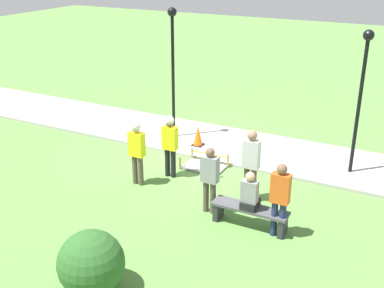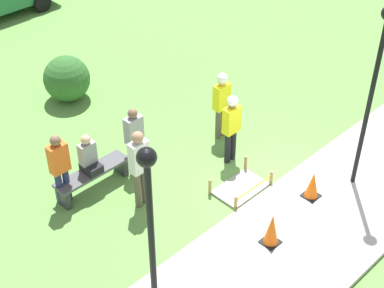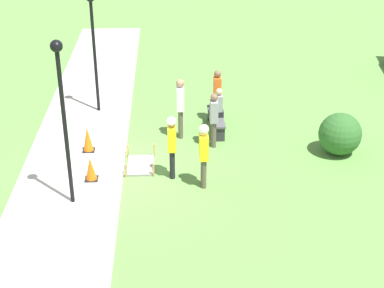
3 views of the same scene
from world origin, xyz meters
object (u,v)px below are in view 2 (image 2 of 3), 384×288
bystander_in_orange_shirt (60,165)px  bystander_in_white_shirt (134,137)px  traffic_cone_near_patch (272,229)px  park_bench (92,176)px  worker_supervisor (231,123)px  traffic_cone_far_patch (312,185)px  lamppost_near (375,76)px  worker_assistant (222,100)px  lamppost_far (151,223)px  person_seated_on_bench (89,157)px  bystander_in_gray_shirt (139,164)px

bystander_in_orange_shirt → bystander_in_white_shirt: 1.77m
traffic_cone_near_patch → park_bench: traffic_cone_near_patch is taller
bystander_in_orange_shirt → worker_supervisor: bearing=-22.9°
traffic_cone_far_patch → lamppost_near: bearing=-18.1°
traffic_cone_far_patch → worker_assistant: 2.99m
worker_supervisor → lamppost_far: (-4.33, -2.35, 1.59)m
person_seated_on_bench → traffic_cone_near_patch: bearing=-69.6°
traffic_cone_far_patch → person_seated_on_bench: 4.71m
traffic_cone_far_patch → person_seated_on_bench: size_ratio=0.71×
park_bench → bystander_in_white_shirt: size_ratio=1.05×
worker_assistant → bystander_in_orange_shirt: size_ratio=1.02×
person_seated_on_bench → bystander_in_gray_shirt: 1.25m
traffic_cone_far_patch → bystander_in_orange_shirt: bearing=136.1°
worker_supervisor → bystander_in_orange_shirt: 3.81m
traffic_cone_near_patch → bystander_in_white_shirt: size_ratio=0.44×
bystander_in_gray_shirt → lamppost_far: bearing=-126.1°
traffic_cone_far_patch → person_seated_on_bench: person_seated_on_bench is taller
worker_assistant → park_bench: bearing=169.8°
park_bench → bystander_in_gray_shirt: (0.43, -1.10, 0.72)m
worker_supervisor → bystander_in_white_shirt: worker_supervisor is taller
traffic_cone_far_patch → park_bench: traffic_cone_far_patch is taller
traffic_cone_near_patch → lamppost_far: 3.63m
traffic_cone_near_patch → lamppost_far: (-2.91, 0.02, 2.16)m
traffic_cone_near_patch → person_seated_on_bench: 4.08m
bystander_in_orange_shirt → lamppost_far: bearing=-102.1°
park_bench → person_seated_on_bench: (0.00, 0.05, 0.49)m
bystander_in_white_shirt → lamppost_near: 5.12m
traffic_cone_near_patch → worker_supervisor: size_ratio=0.42×
traffic_cone_far_patch → bystander_in_white_shirt: size_ratio=0.39×
person_seated_on_bench → traffic_cone_far_patch: bearing=-49.3°
bystander_in_orange_shirt → person_seated_on_bench: bearing=-2.8°
worker_assistant → worker_supervisor: bearing=-123.5°
worker_supervisor → bystander_in_gray_shirt: (-2.40, 0.29, 0.03)m
worker_supervisor → park_bench: bearing=153.8°
bystander_in_orange_shirt → bystander_in_white_shirt: (1.75, -0.25, -0.05)m
bystander_in_white_shirt → park_bench: bearing=171.4°
bystander_in_orange_shirt → bystander_in_gray_shirt: size_ratio=0.92×
traffic_cone_far_patch → person_seated_on_bench: (-3.06, 3.56, 0.42)m
traffic_cone_far_patch → bystander_in_white_shirt: bystander_in_white_shirt is taller
person_seated_on_bench → bystander_in_gray_shirt: bystander_in_gray_shirt is taller
worker_supervisor → bystander_in_white_shirt: size_ratio=1.06×
traffic_cone_near_patch → bystander_in_gray_shirt: 2.90m
bystander_in_gray_shirt → bystander_in_white_shirt: bearing=55.8°
bystander_in_orange_shirt → lamppost_near: size_ratio=0.42×
bystander_in_white_shirt → traffic_cone_far_patch: bearing=-59.3°
bystander_in_gray_shirt → lamppost_near: (3.68, -2.75, 1.69)m
person_seated_on_bench → lamppost_far: lamppost_far is taller
person_seated_on_bench → lamppost_near: 5.98m
traffic_cone_far_patch → park_bench: (-3.06, 3.51, -0.07)m
bystander_in_white_shirt → traffic_cone_near_patch: bearing=-84.5°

